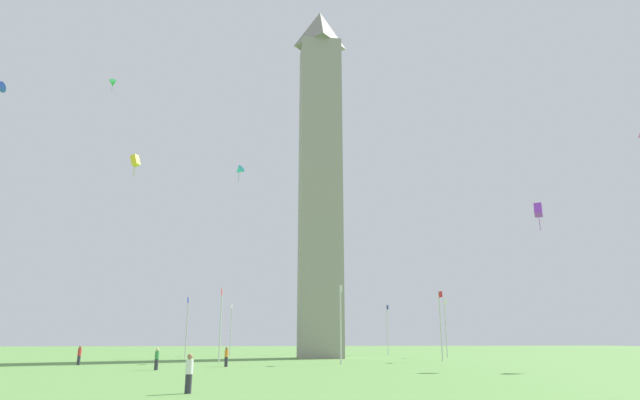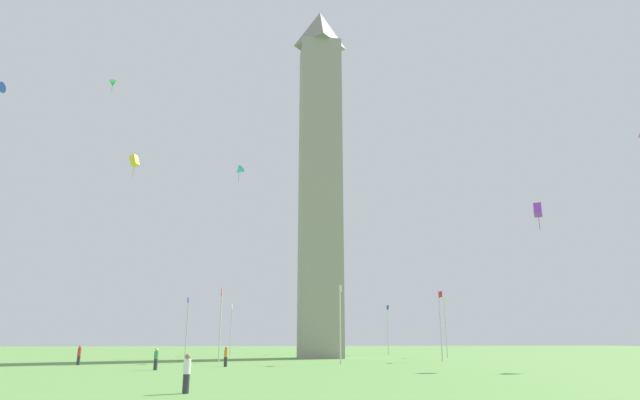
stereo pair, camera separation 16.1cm
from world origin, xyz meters
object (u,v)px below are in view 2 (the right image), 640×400
at_px(person_red_shirt, 79,355).
at_px(person_green_shirt, 156,359).
at_px(flagpole_se, 388,327).
at_px(flagpole_e, 446,325).
at_px(flagpole_s, 308,327).
at_px(person_orange_shirt, 226,357).
at_px(flagpole_sw, 231,327).
at_px(flagpole_ne, 440,322).
at_px(kite_cyan_delta, 239,171).
at_px(kite_purple_box, 538,210).
at_px(flagpole_n, 340,320).
at_px(person_white_shirt, 187,374).
at_px(flagpole_nw, 220,321).
at_px(kite_green_delta, 113,83).
at_px(obelisk_monument, 320,169).
at_px(kite_yellow_box, 134,161).
at_px(flagpole_w, 187,324).

bearing_deg(person_red_shirt, person_green_shirt, -70.46).
bearing_deg(flagpole_se, person_red_shirt, -52.66).
bearing_deg(flagpole_e, flagpole_s, -135.00).
bearing_deg(person_orange_shirt, flagpole_sw, 9.81).
distance_m(flagpole_s, person_green_shirt, 44.61).
bearing_deg(flagpole_ne, flagpole_s, -157.50).
distance_m(flagpole_e, kite_cyan_delta, 33.97).
distance_m(flagpole_sw, kite_purple_box, 47.67).
distance_m(flagpole_n, flagpole_ne, 12.79).
relative_size(flagpole_n, person_white_shirt, 4.52).
relative_size(flagpole_nw, kite_green_delta, 4.35).
distance_m(flagpole_n, kite_purple_box, 21.00).
bearing_deg(flagpole_se, kite_green_delta, -62.69).
distance_m(obelisk_monument, kite_green_delta, 28.61).
bearing_deg(person_white_shirt, flagpole_se, 8.46).
xyz_separation_m(obelisk_monument, person_red_shirt, (15.76, -24.24, -24.26)).
relative_size(kite_cyan_delta, kite_yellow_box, 1.24).
bearing_deg(kite_purple_box, kite_green_delta, -111.68).
distance_m(flagpole_n, flagpole_w, 23.64).
height_order(flagpole_s, kite_cyan_delta, kite_cyan_delta).
bearing_deg(flagpole_e, flagpole_w, -90.00).
bearing_deg(kite_cyan_delta, flagpole_e, 95.75).
bearing_deg(flagpole_e, kite_purple_box, 0.14).
xyz_separation_m(flagpole_se, kite_green_delta, (19.77, -38.29, 28.34)).
bearing_deg(flagpole_ne, flagpole_se, 180.00).
height_order(flagpole_e, flagpole_s, same).
bearing_deg(person_red_shirt, flagpole_e, -2.42).
bearing_deg(flagpole_s, kite_yellow_box, -21.08).
height_order(obelisk_monument, person_white_shirt, obelisk_monument).
height_order(flagpole_nw, person_green_shirt, flagpole_nw).
bearing_deg(flagpole_e, obelisk_monument, -90.22).
height_order(flagpole_ne, flagpole_e, same).
distance_m(kite_cyan_delta, kite_yellow_box, 28.39).
bearing_deg(kite_yellow_box, flagpole_n, 125.11).
distance_m(flagpole_se, person_orange_shirt, 39.39).
bearing_deg(kite_purple_box, obelisk_monument, -146.35).
bearing_deg(flagpole_e, flagpole_nw, -67.50).
bearing_deg(kite_yellow_box, person_red_shirt, -153.95).
relative_size(person_red_shirt, person_green_shirt, 1.07).
distance_m(flagpole_ne, person_red_shirt, 36.42).
height_order(person_white_shirt, kite_green_delta, kite_green_delta).
bearing_deg(flagpole_se, kite_cyan_delta, -57.37).
bearing_deg(obelisk_monument, flagpole_n, 0.00).
bearing_deg(kite_yellow_box, flagpole_se, 144.25).
height_order(flagpole_ne, flagpole_w, same).
height_order(obelisk_monument, kite_green_delta, obelisk_monument).
height_order(obelisk_monument, kite_yellow_box, obelisk_monument).
distance_m(obelisk_monument, flagpole_se, 26.82).
height_order(flagpole_n, person_orange_shirt, flagpole_n).
relative_size(flagpole_n, kite_purple_box, 2.96).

